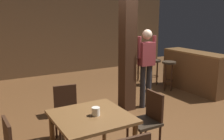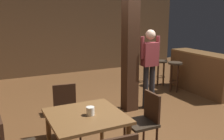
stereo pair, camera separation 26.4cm
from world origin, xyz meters
TOP-DOWN VIEW (x-y plane):
  - ground_plane at (0.00, 0.00)m, footprint 10.80×10.80m
  - wall_back at (0.00, 4.50)m, footprint 8.00×0.10m
  - pillar at (-0.15, 0.51)m, footprint 0.28×0.28m
  - dining_table at (-1.71, -1.00)m, footprint 0.98×0.98m
  - chair_east at (-0.79, -1.04)m, footprint 0.43×0.43m
  - chair_north at (-1.74, -0.14)m, footprint 0.47×0.47m
  - napkin_cup at (-1.66, -1.03)m, footprint 0.11×0.11m
  - standing_person at (0.27, 0.41)m, footprint 0.47×0.22m
  - bar_counter at (2.09, 0.76)m, footprint 0.56×1.87m
  - bar_stool_near at (1.57, 1.10)m, footprint 0.37×0.37m
  - bar_stool_mid at (1.61, 1.75)m, footprint 0.35×0.35m
  - bar_stool_far at (1.50, 2.25)m, footprint 0.38×0.38m

SIDE VIEW (x-z plane):
  - ground_plane at x=0.00m, z-range 0.00..0.00m
  - chair_east at x=-0.79m, z-range 0.06..0.95m
  - chair_north at x=-1.74m, z-range 0.06..0.95m
  - bar_counter at x=2.09m, z-range 0.01..1.07m
  - bar_stool_mid at x=1.61m, z-range 0.18..0.91m
  - bar_stool_far at x=1.50m, z-range 0.19..0.93m
  - bar_stool_near at x=1.57m, z-range 0.20..1.00m
  - dining_table at x=-1.71m, z-range 0.25..0.98m
  - napkin_cup at x=-1.66m, z-range 0.73..0.85m
  - standing_person at x=0.27m, z-range 0.14..1.86m
  - wall_back at x=0.00m, z-range 0.00..2.80m
  - pillar at x=-0.15m, z-range 0.00..2.80m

